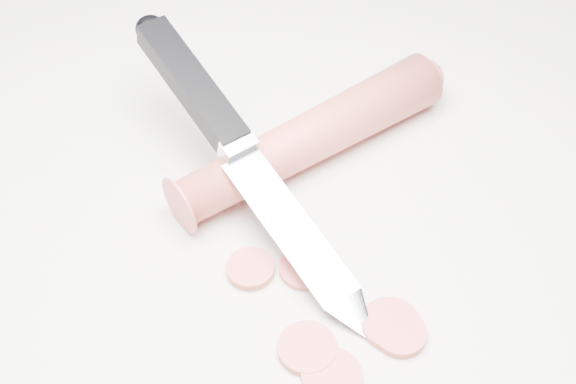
{
  "coord_description": "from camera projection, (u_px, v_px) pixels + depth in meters",
  "views": [
    {
      "loc": [
        -0.03,
        -0.34,
        0.45
      ],
      "look_at": [
        -0.01,
        0.04,
        0.02
      ],
      "focal_mm": 50.0,
      "sensor_mm": 36.0,
      "label": 1
    }
  ],
  "objects": [
    {
      "name": "kitchen_knife",
      "position": [
        251.0,
        162.0,
        0.56
      ],
      "size": [
        0.18,
        0.26,
        0.09
      ],
      "primitive_type": null,
      "color": "#B7B9BE",
      "rests_on": "ground"
    },
    {
      "name": "carrot_slice_1",
      "position": [
        391.0,
        324.0,
        0.52
      ],
      "size": [
        0.04,
        0.04,
        0.01
      ],
      "primitive_type": "cylinder",
      "color": "#D54848",
      "rests_on": "ground"
    },
    {
      "name": "carrot_slice_3",
      "position": [
        250.0,
        269.0,
        0.55
      ],
      "size": [
        0.03,
        0.03,
        0.01
      ],
      "primitive_type": "cylinder",
      "color": "#D54848",
      "rests_on": "ground"
    },
    {
      "name": "carrot_slice_5",
      "position": [
        332.0,
        376.0,
        0.49
      ],
      "size": [
        0.04,
        0.04,
        0.01
      ],
      "primitive_type": "cylinder",
      "color": "#D54848",
      "rests_on": "ground"
    },
    {
      "name": "carrot_slice_2",
      "position": [
        400.0,
        333.0,
        0.51
      ],
      "size": [
        0.03,
        0.03,
        0.01
      ],
      "primitive_type": "cylinder",
      "color": "#D54848",
      "rests_on": "ground"
    },
    {
      "name": "carrot_slice_0",
      "position": [
        304.0,
        268.0,
        0.55
      ],
      "size": [
        0.03,
        0.03,
        0.01
      ],
      "primitive_type": "cylinder",
      "color": "#D54848",
      "rests_on": "ground"
    },
    {
      "name": "ground",
      "position": [
        302.0,
        252.0,
        0.56
      ],
      "size": [
        2.4,
        2.4,
        0.0
      ],
      "primitive_type": "plane",
      "color": "silver",
      "rests_on": "ground"
    },
    {
      "name": "carrot_slice_4",
      "position": [
        307.0,
        348.0,
        0.51
      ],
      "size": [
        0.04,
        0.04,
        0.01
      ],
      "primitive_type": "cylinder",
      "color": "#D54848",
      "rests_on": "ground"
    },
    {
      "name": "carrot",
      "position": [
        310.0,
        138.0,
        0.6
      ],
      "size": [
        0.21,
        0.16,
        0.04
      ],
      "primitive_type": "cylinder",
      "rotation": [
        1.57,
        0.0,
        -1.0
      ],
      "color": "#C0453A",
      "rests_on": "ground"
    }
  ]
}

